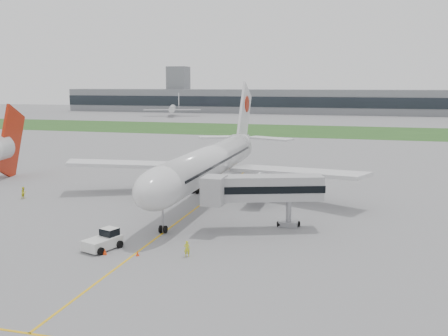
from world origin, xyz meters
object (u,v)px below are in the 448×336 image
(airliner, at_px, (211,161))
(ground_crew_near, at_px, (187,249))
(pushback_tug, at_px, (104,240))
(jet_bridge, at_px, (259,189))

(airliner, height_order, ground_crew_near, airliner)
(airliner, distance_m, pushback_tug, 27.50)
(pushback_tug, bearing_deg, airliner, 100.26)
(pushback_tug, xyz_separation_m, ground_crew_near, (9.37, -0.02, -0.12))
(airliner, xyz_separation_m, jet_bridge, (10.55, -15.14, -0.69))
(airliner, distance_m, jet_bridge, 18.47)
(ground_crew_near, bearing_deg, jet_bridge, -123.96)
(airliner, bearing_deg, pushback_tug, -98.29)
(ground_crew_near, bearing_deg, airliner, -88.93)
(jet_bridge, bearing_deg, airliner, 105.87)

